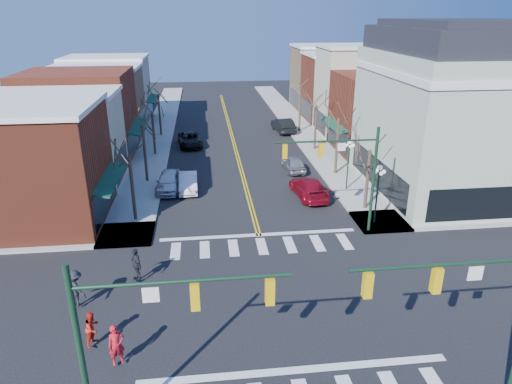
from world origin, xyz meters
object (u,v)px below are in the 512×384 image
object	(u,v)px
lamppost_midblock	(349,156)
pedestrian_dark_b	(76,288)
car_left_far	(190,139)
pedestrian_red_b	(93,328)
car_right_near	(309,188)
pedestrian_red_a	(116,345)
lamppost_corner	(378,184)
car_right_far	(283,125)
car_right_mid	(293,163)
pedestrian_dark_a	(136,264)
victorian_corner	(456,109)
car_left_near	(169,181)
car_left_mid	(188,182)

from	to	relation	value
lamppost_midblock	pedestrian_dark_b	distance (m)	23.03
car_left_far	pedestrian_red_b	distance (m)	32.45
car_right_near	pedestrian_red_a	xyz separation A→B (m)	(-12.10, -17.49, 0.31)
lamppost_corner	pedestrian_red_a	world-z (taller)	lamppost_corner
car_right_far	pedestrian_dark_b	world-z (taller)	pedestrian_dark_b
car_right_mid	pedestrian_dark_a	xyz separation A→B (m)	(-12.10, -17.51, 0.38)
car_right_far	car_right_mid	bearing A→B (deg)	76.87
lamppost_midblock	car_right_far	size ratio (longest dim) A/B	0.84
car_right_mid	pedestrian_dark_b	distance (m)	24.49
victorian_corner	car_left_near	xyz separation A→B (m)	(-22.90, 2.26, -5.87)
car_left_near	pedestrian_dark_b	bearing A→B (deg)	-99.09
victorian_corner	car_right_near	bearing A→B (deg)	-177.67
car_right_near	car_right_mid	distance (m)	6.46
car_right_mid	victorian_corner	bearing A→B (deg)	149.86
car_right_mid	pedestrian_red_b	world-z (taller)	pedestrian_red_b
car_left_near	car_left_far	distance (m)	13.46
pedestrian_dark_a	pedestrian_dark_b	xyz separation A→B (m)	(-2.66, -2.03, 0.02)
pedestrian_dark_a	car_left_near	bearing A→B (deg)	146.60
lamppost_corner	pedestrian_dark_b	bearing A→B (deg)	-157.42
victorian_corner	car_left_far	distance (m)	27.13
car_left_mid	pedestrian_dark_a	world-z (taller)	pedestrian_dark_a
pedestrian_red_a	car_left_far	bearing A→B (deg)	62.37
pedestrian_red_a	pedestrian_dark_b	size ratio (longest dim) A/B	0.96
pedestrian_red_b	car_right_far	bearing A→B (deg)	0.42
car_left_near	car_left_mid	size ratio (longest dim) A/B	1.09
pedestrian_red_a	pedestrian_dark_a	distance (m)	6.44
pedestrian_red_a	pedestrian_dark_a	size ratio (longest dim) A/B	0.97
car_left_far	car_right_mid	distance (m)	13.66
car_left_mid	car_right_far	bearing A→B (deg)	57.83
car_right_near	lamppost_midblock	bearing A→B (deg)	-169.58
victorian_corner	lamppost_corner	xyz separation A→B (m)	(-8.30, -6.00, -3.70)
lamppost_corner	car_left_mid	xyz separation A→B (m)	(-13.00, 8.06, -2.26)
car_left_near	pedestrian_dark_a	distance (m)	13.81
lamppost_corner	pedestrian_red_b	world-z (taller)	lamppost_corner
car_left_near	pedestrian_red_a	distance (m)	20.25
car_right_mid	pedestrian_red_b	xyz separation A→B (m)	(-13.35, -22.60, 0.25)
lamppost_corner	car_left_mid	bearing A→B (deg)	148.21
lamppost_midblock	pedestrian_dark_a	xyz separation A→B (m)	(-15.50, -12.02, -1.87)
lamppost_corner	pedestrian_red_a	distance (m)	19.67
lamppost_midblock	car_left_far	size ratio (longest dim) A/B	0.83
pedestrian_red_b	victorian_corner	bearing A→B (deg)	-34.15
car_left_near	pedestrian_red_b	size ratio (longest dim) A/B	2.84
pedestrian_dark_a	car_right_far	bearing A→B (deg)	127.24
car_left_mid	car_right_far	size ratio (longest dim) A/B	0.82
car_left_mid	pedestrian_dark_b	size ratio (longest dim) A/B	2.20
car_left_far	pedestrian_dark_a	distance (m)	27.27
lamppost_midblock	car_right_mid	world-z (taller)	lamppost_midblock
lamppost_corner	lamppost_midblock	bearing A→B (deg)	90.00
car_right_near	pedestrian_dark_b	distance (m)	19.72
lamppost_midblock	car_left_far	distance (m)	20.12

